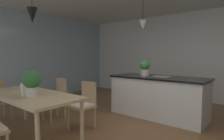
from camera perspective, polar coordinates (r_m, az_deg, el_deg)
name	(u,v)px	position (r m, az deg, el deg)	size (l,w,h in m)	color
ground_plane	(143,136)	(3.50, 9.31, -18.98)	(10.00, 8.40, 0.04)	brown
wall_back_kitchen	(199,56)	(6.26, 24.69, 3.77)	(10.00, 0.12, 2.70)	silver
window_wall_left_glazing	(27,56)	(6.32, -24.33, 3.78)	(0.06, 8.40, 2.70)	#9EB7C6
dining_table	(29,98)	(3.48, -23.68, -7.61)	(1.97, 0.88, 0.73)	#D1B284
chair_far_right	(84,104)	(3.61, -8.53, -9.98)	(0.40, 0.40, 0.87)	tan
chair_far_left	(56,97)	(4.29, -16.51, -7.83)	(0.43, 0.43, 0.87)	tan
kitchen_island	(158,96)	(4.41, 13.65, -7.62)	(2.11, 0.87, 0.91)	silver
pendant_over_table	(32,15)	(3.51, -22.91, 14.96)	(0.17, 0.17, 0.80)	black
pendant_over_island_main	(143,25)	(4.57, 9.26, 13.19)	(0.16, 0.16, 0.74)	black
potted_plant_on_island	(145,67)	(4.48, 9.84, 0.78)	(0.23, 0.23, 0.36)	beige
potted_plant_on_table	(32,81)	(3.16, -23.02, -3.16)	(0.29, 0.29, 0.42)	beige
vase_on_dining_table	(25,89)	(3.31, -24.79, -5.29)	(0.12, 0.12, 0.20)	silver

